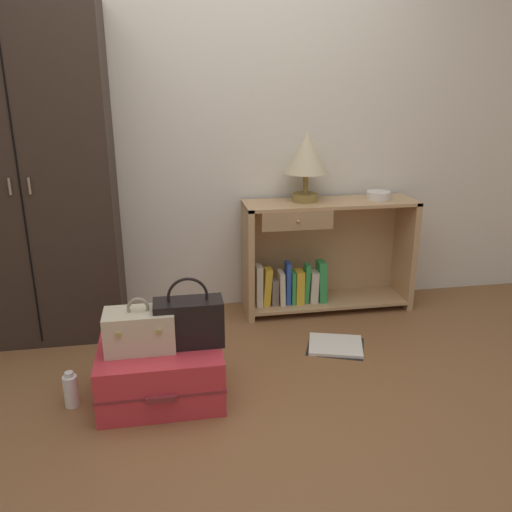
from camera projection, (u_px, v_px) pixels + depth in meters
The scene contains 11 objects.
ground_plane at pixel (251, 430), 2.43m from camera, with size 9.00×9.00×0.00m, color brown.
back_wall at pixel (212, 115), 3.42m from camera, with size 6.40×0.10×2.60m, color silver.
wardrobe at pixel (29, 178), 3.06m from camera, with size 0.94×0.47×1.96m.
bookshelf at pixel (320, 257), 3.62m from camera, with size 1.15×0.34×0.76m.
table_lamp at pixel (306, 156), 3.40m from camera, with size 0.28×0.28×0.45m.
bowl at pixel (378, 195), 3.54m from camera, with size 0.16×0.16×0.05m, color silver.
suitcase_large at pixel (161, 373), 2.64m from camera, with size 0.61×0.48×0.28m.
train_case at pixel (140, 330), 2.55m from camera, with size 0.33×0.20×0.27m.
handbag at pixel (189, 321), 2.59m from camera, with size 0.34×0.15×0.35m.
bottle at pixel (71, 390), 2.59m from camera, with size 0.07×0.07×0.19m.
open_book_on_floor at pixel (336, 346), 3.18m from camera, with size 0.41×0.38×0.02m.
Camera 1 is at (-0.33, -2.02, 1.54)m, focal length 37.27 mm.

